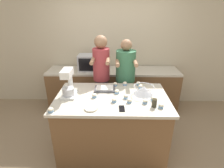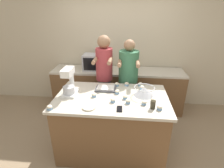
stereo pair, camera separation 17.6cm
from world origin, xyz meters
The scene contains 26 objects.
ground_plane centered at (0.00, 0.00, 0.00)m, with size 16.00×16.00×0.00m, color #937A5B.
back_wall centered at (0.00, 1.65, 1.35)m, with size 10.00×0.06×2.70m.
island_counter centered at (0.00, 0.00, 0.48)m, with size 1.63×0.99×0.96m.
back_counter centered at (0.00, 1.30, 0.46)m, with size 2.80×0.60×0.91m.
person_left centered at (-0.20, 0.71, 0.93)m, with size 0.32×0.49×1.73m.
person_right centered at (0.23, 0.71, 0.87)m, with size 0.36×0.51×1.66m.
stand_mixer centered at (-0.63, 0.02, 1.13)m, with size 0.20×0.30×0.41m.
mixing_bowl centered at (0.47, 0.09, 1.03)m, with size 0.30×0.30×0.13m.
baking_tray centered at (-0.12, 0.24, 0.97)m, with size 0.32×0.24×0.04m.
microwave_oven centered at (-0.49, 1.30, 1.08)m, with size 0.47×0.34×0.33m.
cell_phone centered at (0.13, -0.33, 0.96)m, with size 0.08×0.15×0.01m.
drinking_glass centered at (0.56, -0.27, 1.01)m, with size 0.07×0.07×0.11m.
small_plate centered at (-0.26, -0.34, 0.96)m, with size 0.17×0.17×0.02m.
cupcake_0 centered at (0.07, 0.10, 0.99)m, with size 0.07×0.07×0.06m.
cupcake_1 centered at (-0.25, -0.03, 0.99)m, with size 0.07×0.07×0.06m.
cupcake_2 centered at (-0.75, -0.42, 0.99)m, with size 0.07×0.07×0.06m.
cupcake_3 centered at (0.05, 0.38, 0.99)m, with size 0.07×0.07×0.06m.
cupcake_4 centered at (0.58, -0.11, 0.99)m, with size 0.07×0.07×0.06m.
cupcake_5 centered at (0.45, -0.18, 0.99)m, with size 0.07×0.07×0.06m.
cupcake_6 centered at (0.03, -0.16, 0.99)m, with size 0.07×0.07×0.06m.
cupcake_7 centered at (0.21, 0.41, 0.99)m, with size 0.07×0.07×0.06m.
cupcake_8 centered at (0.43, 0.42, 0.99)m, with size 0.07×0.07×0.06m.
cupcake_9 centered at (0.20, -0.05, 0.99)m, with size 0.07×0.07×0.06m.
cupcake_10 centered at (0.24, -0.17, 0.99)m, with size 0.07×0.07×0.06m.
cupcake_11 centered at (0.45, 0.30, 0.99)m, with size 0.07×0.07×0.06m.
cupcake_12 centered at (0.64, -0.29, 0.99)m, with size 0.07×0.07×0.06m.
Camera 2 is at (0.22, -2.24, 2.15)m, focal length 28.00 mm.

